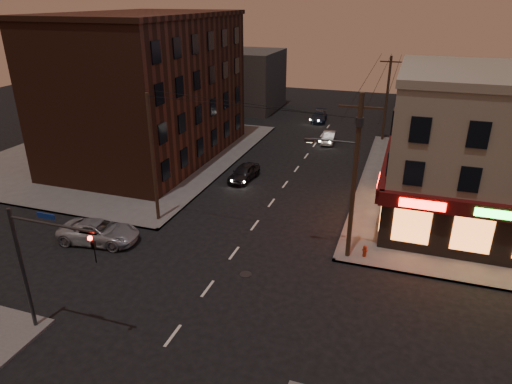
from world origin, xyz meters
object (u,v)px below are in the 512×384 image
at_px(fire_hydrant, 365,250).
at_px(suv_cross, 99,232).
at_px(sedan_mid, 329,137).
at_px(sedan_far, 319,117).
at_px(sedan_near, 244,173).

bearing_deg(fire_hydrant, suv_cross, -168.23).
relative_size(suv_cross, sedan_mid, 1.40).
bearing_deg(fire_hydrant, sedan_far, 106.29).
bearing_deg(sedan_near, fire_hydrant, -35.01).
height_order(suv_cross, sedan_far, suv_cross).
distance_m(suv_cross, sedan_far, 36.33).
height_order(sedan_near, sedan_mid, sedan_near).
bearing_deg(sedan_far, fire_hydrant, -79.36).
bearing_deg(suv_cross, sedan_near, -28.66).
height_order(sedan_near, sedan_far, sedan_near).
xyz_separation_m(suv_cross, sedan_mid, (10.16, 26.69, -0.11)).
distance_m(suv_cross, fire_hydrant, 17.02).
bearing_deg(fire_hydrant, sedan_near, 139.42).
distance_m(sedan_near, fire_hydrant, 15.13).
xyz_separation_m(sedan_near, fire_hydrant, (11.49, -9.84, -0.13)).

